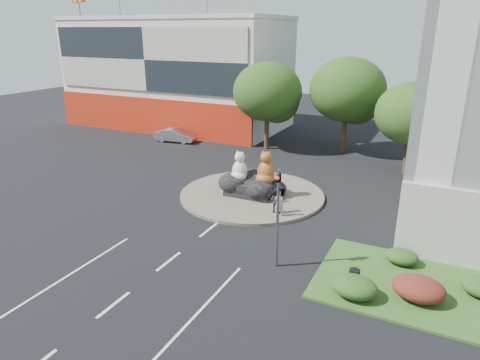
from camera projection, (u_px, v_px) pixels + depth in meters
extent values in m
plane|color=black|center=(169.00, 261.00, 21.47)|extent=(120.00, 120.00, 0.00)
cylinder|color=brown|center=(252.00, 195.00, 29.89)|extent=(10.00, 10.00, 0.20)
cube|color=silver|center=(178.00, 74.00, 50.65)|extent=(25.00, 12.00, 12.00)
cube|color=#AF2610|center=(149.00, 116.00, 46.87)|extent=(25.00, 0.30, 4.00)
cube|color=#B2AD9E|center=(145.00, 60.00, 44.83)|extent=(24.00, 0.15, 6.50)
cube|color=silver|center=(176.00, 18.00, 48.58)|extent=(25.20, 12.20, 0.40)
cube|color=#28541C|center=(431.00, 291.00, 18.97)|extent=(10.00, 6.00, 0.12)
cylinder|color=#382314|center=(267.00, 130.00, 41.11)|extent=(0.44, 0.44, 3.74)
ellipsoid|color=#1A3A12|center=(267.00, 91.00, 39.89)|extent=(6.46, 6.46, 5.49)
sphere|color=#1A3A12|center=(277.00, 100.00, 40.26)|extent=(4.25, 4.25, 4.25)
sphere|color=#1A3A12|center=(259.00, 98.00, 40.13)|extent=(3.74, 3.74, 3.74)
cylinder|color=#382314|center=(344.00, 132.00, 39.84)|extent=(0.44, 0.44, 3.96)
ellipsoid|color=#1A3A12|center=(348.00, 90.00, 38.55)|extent=(6.84, 6.84, 5.81)
sphere|color=#1A3A12|center=(357.00, 100.00, 38.94)|extent=(4.50, 4.50, 4.50)
sphere|color=#1A3A12|center=(339.00, 97.00, 38.80)|extent=(3.96, 3.96, 3.96)
cylinder|color=#382314|center=(407.00, 154.00, 34.07)|extent=(0.44, 0.44, 3.30)
ellipsoid|color=#1A3A12|center=(412.00, 113.00, 32.99)|extent=(5.70, 5.70, 4.84)
sphere|color=#1A3A12|center=(423.00, 123.00, 33.33)|extent=(3.75, 3.75, 3.75)
sphere|color=#1A3A12|center=(402.00, 120.00, 33.20)|extent=(3.30, 3.30, 3.30)
ellipsoid|color=#1A3A12|center=(354.00, 287.00, 18.37)|extent=(2.00, 1.60, 0.90)
ellipsoid|color=#4D1E14|center=(419.00, 289.00, 18.15)|extent=(2.20, 1.76, 0.99)
ellipsoid|color=#1A3A12|center=(402.00, 257.00, 20.98)|extent=(1.60, 1.28, 0.72)
cylinder|color=#595B60|center=(277.00, 220.00, 20.24)|extent=(0.14, 0.14, 5.00)
imported|color=black|center=(279.00, 186.00, 19.67)|extent=(0.21, 0.26, 1.30)
imported|color=black|center=(282.00, 191.00, 19.65)|extent=(0.26, 1.24, 0.50)
sphere|color=red|center=(277.00, 178.00, 19.37)|extent=(0.18, 0.18, 0.18)
cylinder|color=#595B60|center=(471.00, 177.00, 21.47)|extent=(0.18, 0.18, 8.00)
cylinder|color=#595B60|center=(462.00, 96.00, 20.55)|extent=(2.00, 0.12, 0.12)
cube|color=silver|center=(439.00, 96.00, 21.00)|extent=(0.50, 0.22, 0.12)
imported|color=pink|center=(279.00, 204.00, 26.01)|extent=(0.63, 0.46, 1.59)
imported|color=black|center=(276.00, 200.00, 26.53)|extent=(0.78, 0.62, 1.57)
imported|color=#B0B1B8|center=(176.00, 135.00, 44.03)|extent=(4.40, 2.08, 1.39)
cylinder|color=black|center=(354.00, 276.00, 19.34)|extent=(0.54, 0.54, 0.68)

